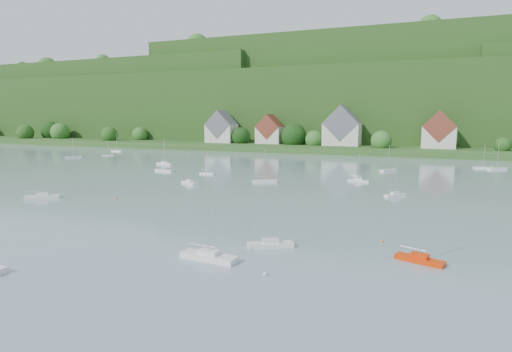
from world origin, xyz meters
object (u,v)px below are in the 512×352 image
at_px(near_sailboat_5, 420,259).
at_px(near_sailboat_6, 42,196).
at_px(near_sailboat_4, 209,256).
at_px(near_sailboat_3, 270,244).

distance_m(near_sailboat_5, near_sailboat_6, 70.61).
xyz_separation_m(near_sailboat_4, near_sailboat_5, (22.05, 8.04, -0.06)).
relative_size(near_sailboat_3, near_sailboat_4, 0.84).
bearing_deg(near_sailboat_4, near_sailboat_6, 162.63).
bearing_deg(near_sailboat_3, near_sailboat_4, -154.66).
xyz_separation_m(near_sailboat_3, near_sailboat_4, (-4.82, -7.00, 0.04)).
relative_size(near_sailboat_4, near_sailboat_5, 1.28).
relative_size(near_sailboat_5, near_sailboat_6, 0.84).
height_order(near_sailboat_4, near_sailboat_5, near_sailboat_4).
relative_size(near_sailboat_3, near_sailboat_6, 0.91).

